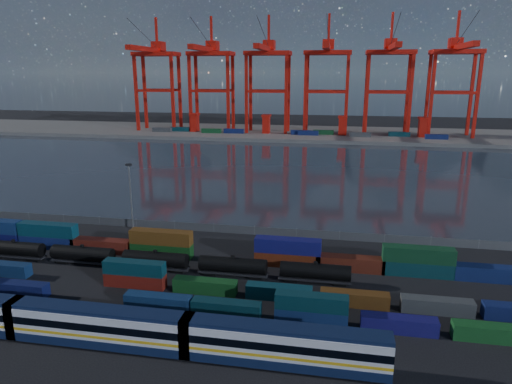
# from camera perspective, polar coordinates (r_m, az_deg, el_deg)

# --- Properties ---
(ground) EXTENTS (700.00, 700.00, 0.00)m
(ground) POSITION_cam_1_polar(r_m,az_deg,el_deg) (84.06, -3.79, -11.78)
(ground) COLOR black
(ground) RESTS_ON ground
(harbor_water) EXTENTS (700.00, 700.00, 0.00)m
(harbor_water) POSITION_cam_1_polar(r_m,az_deg,el_deg) (182.73, 4.27, 2.84)
(harbor_water) COLOR #29303B
(harbor_water) RESTS_ON ground
(far_quay) EXTENTS (700.00, 70.00, 2.00)m
(far_quay) POSITION_cam_1_polar(r_m,az_deg,el_deg) (285.81, 6.61, 7.27)
(far_quay) COLOR #514F4C
(far_quay) RESTS_ON ground
(distant_mountains) EXTENTS (2470.00, 1100.00, 520.00)m
(distant_mountains) POSITION_cam_1_polar(r_m,az_deg,el_deg) (1683.39, 12.70, 20.59)
(distant_mountains) COLOR #1E2630
(distant_mountains) RESTS_ON ground
(passenger_train) EXTENTS (79.56, 3.40, 5.84)m
(passenger_train) POSITION_cam_1_polar(r_m,az_deg,el_deg) (70.18, -19.03, -15.63)
(passenger_train) COLOR silver
(passenger_train) RESTS_ON ground
(container_row_south) EXTENTS (138.64, 2.27, 4.83)m
(container_row_south) POSITION_cam_1_polar(r_m,az_deg,el_deg) (76.56, -9.18, -13.37)
(container_row_south) COLOR #3A3D3F
(container_row_south) RESTS_ON ground
(container_row_mid) EXTENTS (140.49, 2.29, 4.88)m
(container_row_mid) POSITION_cam_1_polar(r_m,az_deg,el_deg) (78.88, 7.33, -12.43)
(container_row_mid) COLOR #3F4144
(container_row_mid) RESTS_ON ground
(container_row_north) EXTENTS (130.74, 2.67, 5.69)m
(container_row_north) POSITION_cam_1_polar(r_m,az_deg,el_deg) (93.92, -3.92, -7.21)
(container_row_north) COLOR #101150
(container_row_north) RESTS_ON ground
(tanker_string) EXTENTS (90.82, 2.86, 4.09)m
(tanker_string) POSITION_cam_1_polar(r_m,az_deg,el_deg) (95.11, -16.80, -7.80)
(tanker_string) COLOR black
(tanker_string) RESTS_ON ground
(waterfront_fence) EXTENTS (160.12, 0.12, 2.20)m
(waterfront_fence) POSITION_cam_1_polar(r_m,az_deg,el_deg) (108.89, -0.19, -4.85)
(waterfront_fence) COLOR #595B5E
(waterfront_fence) RESTS_ON ground
(yard_light_mast) EXTENTS (1.60, 0.40, 16.60)m
(yard_light_mast) POSITION_cam_1_polar(r_m,az_deg,el_deg) (113.84, -15.40, -0.15)
(yard_light_mast) COLOR slate
(yard_light_mast) RESTS_ON ground
(gantry_cranes) EXTENTS (201.98, 51.80, 70.15)m
(gantry_cranes) POSITION_cam_1_polar(r_m,az_deg,el_deg) (277.31, 5.16, 15.79)
(gantry_cranes) COLOR red
(gantry_cranes) RESTS_ON ground
(quay_containers) EXTENTS (172.58, 10.99, 2.60)m
(quay_containers) POSITION_cam_1_polar(r_m,az_deg,el_deg) (272.12, 4.08, 7.45)
(quay_containers) COLOR navy
(quay_containers) RESTS_ON far_quay
(straddle_carriers) EXTENTS (140.00, 7.00, 11.10)m
(straddle_carriers) POSITION_cam_1_polar(r_m,az_deg,el_deg) (275.29, 5.98, 8.44)
(straddle_carriers) COLOR red
(straddle_carriers) RESTS_ON far_quay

